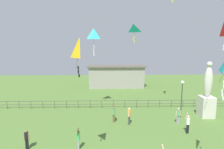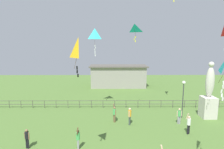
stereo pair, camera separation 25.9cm
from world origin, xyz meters
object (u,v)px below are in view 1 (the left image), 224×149
(person_3, at_px, (27,138))
(person_5, at_px, (178,115))
(kite_5, at_px, (133,29))
(person_1, at_px, (188,123))
(person_7, at_px, (129,115))
(person_2, at_px, (114,113))
(kite_1, at_px, (224,29))
(lamppost, at_px, (182,90))
(person_4, at_px, (78,138))
(kite_4, at_px, (80,49))
(kite_2, at_px, (94,35))
(statue_monument, at_px, (207,98))

(person_3, bearing_deg, person_5, 18.38)
(kite_5, bearing_deg, person_3, -140.40)
(person_1, bearing_deg, person_7, 158.57)
(person_2, relative_size, person_3, 1.23)
(person_3, relative_size, kite_1, 0.68)
(lamppost, xyz_separation_m, person_3, (-13.91, -5.92, -2.09))
(person_4, bearing_deg, person_5, 26.01)
(person_2, xyz_separation_m, person_3, (-6.65, -4.80, -0.07))
(person_1, xyz_separation_m, kite_4, (-8.57, -4.82, 6.51))
(person_2, xyz_separation_m, kite_4, (-2.15, -7.39, 6.54))
(lamppost, relative_size, person_5, 2.52)
(person_3, distance_m, kite_2, 12.61)
(person_2, bearing_deg, person_1, -21.81)
(person_5, height_order, person_7, person_7)
(person_1, bearing_deg, lamppost, 77.09)
(kite_5, bearing_deg, person_1, -49.82)
(person_4, xyz_separation_m, person_5, (9.17, 4.47, 0.01))
(person_1, height_order, kite_1, kite_1)
(person_2, xyz_separation_m, person_5, (6.36, -0.47, -0.02))
(person_1, distance_m, person_3, 13.26)
(person_3, xyz_separation_m, kite_4, (4.50, -2.59, 6.60))
(person_3, bearing_deg, kite_5, 39.60)
(person_4, bearing_deg, kite_2, 86.15)
(person_4, bearing_deg, statue_monument, 25.71)
(person_2, bearing_deg, kite_1, -21.64)
(statue_monument, xyz_separation_m, kite_1, (-1.69, -4.57, 6.78))
(statue_monument, height_order, person_3, statue_monument)
(kite_2, bearing_deg, lamppost, -16.51)
(kite_2, bearing_deg, kite_5, -18.38)
(person_1, distance_m, person_5, 2.10)
(person_1, bearing_deg, person_5, 91.64)
(statue_monument, bearing_deg, person_3, -160.12)
(person_3, distance_m, person_4, 3.84)
(person_3, xyz_separation_m, kite_5, (8.80, 7.28, 8.55))
(kite_1, bearing_deg, person_1, 158.93)
(statue_monument, xyz_separation_m, person_2, (-10.06, -1.25, -1.18))
(person_3, distance_m, person_7, 9.13)
(person_1, height_order, person_7, person_1)
(statue_monument, relative_size, kite_1, 2.69)
(statue_monument, distance_m, kite_4, 15.88)
(statue_monument, height_order, kite_5, kite_5)
(person_2, bearing_deg, statue_monument, 7.06)
(statue_monument, xyz_separation_m, kite_4, (-12.21, -8.64, 5.35))
(person_1, xyz_separation_m, kite_2, (-8.63, 6.50, 7.84))
(person_1, xyz_separation_m, person_4, (-9.23, -2.38, -0.07))
(person_2, height_order, person_4, person_2)
(person_7, distance_m, kite_2, 9.78)
(person_4, height_order, person_7, person_4)
(statue_monument, distance_m, kite_1, 8.35)
(kite_1, height_order, kite_5, kite_5)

